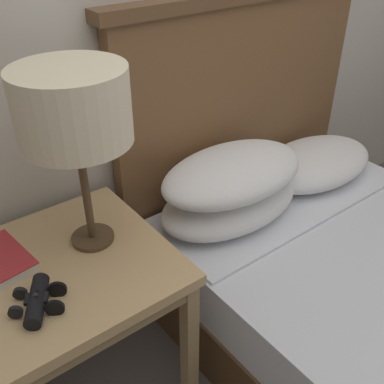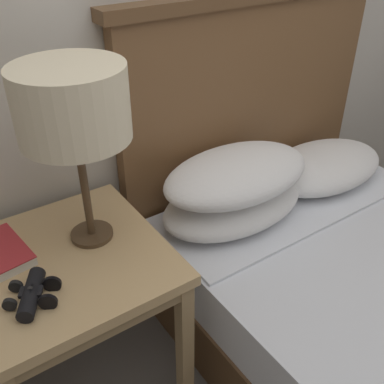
# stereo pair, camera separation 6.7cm
# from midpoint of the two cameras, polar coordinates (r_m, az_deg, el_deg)

# --- Properties ---
(nightstand) EXTENTS (0.58, 0.58, 0.63)m
(nightstand) POSITION_cam_midpoint_polar(r_m,az_deg,el_deg) (1.43, -14.19, -10.57)
(nightstand) COLOR tan
(nightstand) RESTS_ON ground_plane
(table_lamp) EXTENTS (0.30, 0.30, 0.54)m
(table_lamp) POSITION_cam_midpoint_polar(r_m,az_deg,el_deg) (1.21, -13.45, 10.52)
(table_lamp) COLOR #4C3823
(table_lamp) RESTS_ON nightstand
(binoculars_pair) EXTENTS (0.16, 0.16, 0.05)m
(binoculars_pair) POSITION_cam_midpoint_polar(r_m,az_deg,el_deg) (1.25, -18.18, -12.22)
(binoculars_pair) COLOR black
(binoculars_pair) RESTS_ON nightstand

